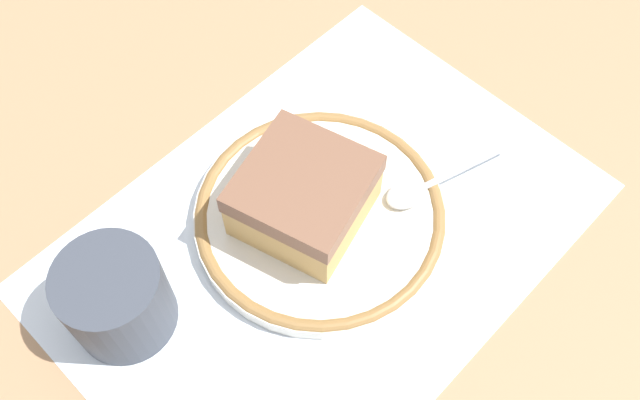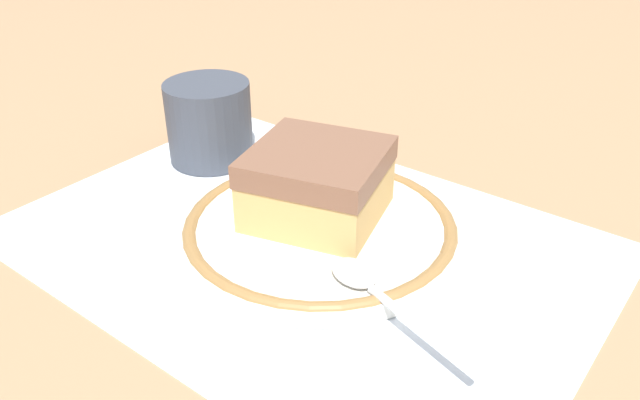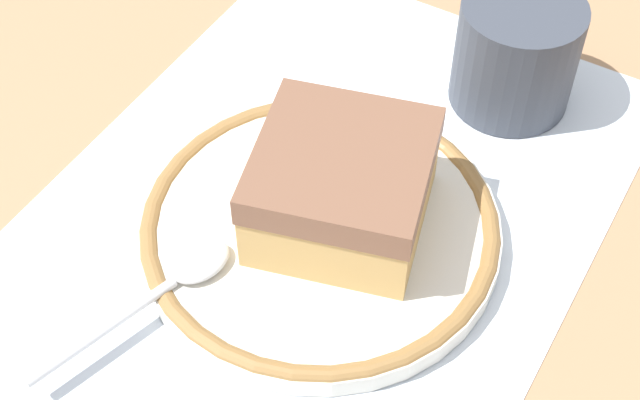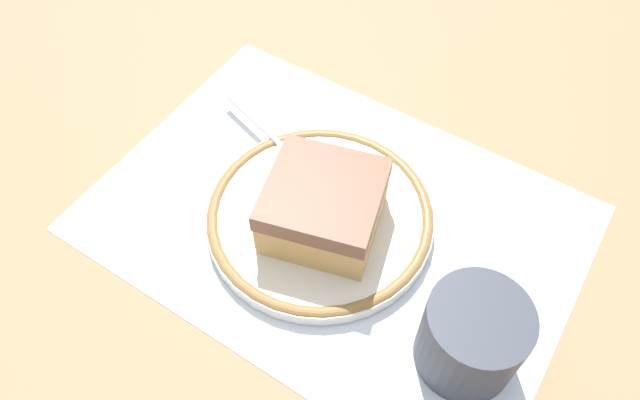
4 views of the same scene
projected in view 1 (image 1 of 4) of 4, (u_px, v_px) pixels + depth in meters
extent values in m
plane|color=#9E7551|center=(322.00, 236.00, 0.58)|extent=(2.40, 2.40, 0.00)
cube|color=silver|center=(322.00, 236.00, 0.58)|extent=(0.43, 0.30, 0.00)
cylinder|color=silver|center=(320.00, 216.00, 0.58)|extent=(0.20, 0.20, 0.01)
torus|color=olive|center=(320.00, 214.00, 0.58)|extent=(0.20, 0.20, 0.01)
cube|color=tan|center=(301.00, 204.00, 0.56)|extent=(0.11, 0.11, 0.04)
cube|color=brown|center=(300.00, 186.00, 0.53)|extent=(0.12, 0.11, 0.02)
ellipsoid|color=silver|center=(406.00, 195.00, 0.58)|extent=(0.04, 0.03, 0.01)
cylinder|color=silver|center=(470.00, 165.00, 0.60)|extent=(0.09, 0.03, 0.01)
cylinder|color=#383D47|center=(116.00, 298.00, 0.51)|extent=(0.08, 0.08, 0.07)
cylinder|color=silver|center=(124.00, 311.00, 0.53)|extent=(0.07, 0.07, 0.03)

